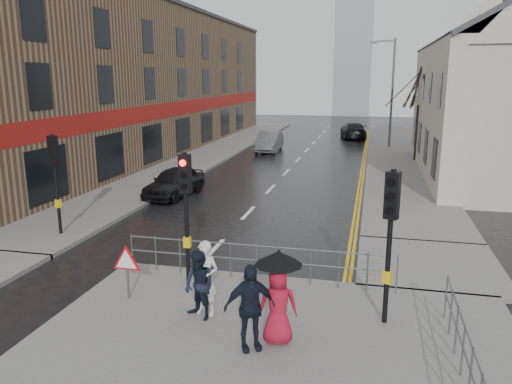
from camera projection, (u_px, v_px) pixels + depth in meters
The scene contains 23 objects.
ground at pixel (179, 287), 13.05m from camera, with size 120.00×120.00×0.00m, color black.
near_pavement at pixel (261, 376), 9.04m from camera, with size 10.00×9.00×0.14m, color #605E5B.
left_pavement at pixel (213, 151), 36.29m from camera, with size 4.00×44.00×0.14m, color #605E5B.
right_pavement at pixel (397, 153), 35.30m from camera, with size 4.00×40.00×0.14m, color #605E5B.
pavement_bridge_right at pixel (428, 264), 14.43m from camera, with size 4.00×4.20×0.14m, color #605E5B.
building_left_terrace at pixel (134, 82), 35.45m from camera, with size 8.00×42.00×10.00m, color brown.
church_tower at pixel (353, 50), 69.48m from camera, with size 5.00×5.00×18.00m, color gray.
traffic_signal_near_left at pixel (186, 195), 12.63m from camera, with size 0.28×0.27×3.40m.
traffic_signal_near_right at pixel (391, 220), 10.38m from camera, with size 0.34×0.33×3.40m.
traffic_signal_far_left at pixel (55, 167), 16.56m from camera, with size 0.34×0.33×3.40m.
guard_railing_front at pixel (256, 254), 12.99m from camera, with size 7.14×0.04×1.00m.
guard_railing_side at pixel (464, 340), 8.80m from camera, with size 0.04×4.54×1.00m.
warning_sign at pixel (127, 264), 11.85m from camera, with size 0.80×0.07×1.35m.
street_lamp at pixel (390, 86), 37.25m from camera, with size 1.83×0.25×8.00m.
tree_near at pixel (421, 81), 31.08m from camera, with size 2.40×2.40×6.58m.
tree_far at pixel (418, 89), 38.72m from camera, with size 2.40×2.40×5.64m.
pedestrian_a at pixel (205, 278), 11.10m from camera, with size 0.62×0.41×1.71m, color silver.
pedestrian_b at pixel (199, 285), 10.92m from camera, with size 0.75×0.59×1.55m, color black.
pedestrian_with_umbrella at pixel (278, 292), 9.86m from camera, with size 0.96×0.96×1.93m.
pedestrian_d at pixel (250, 307), 9.66m from camera, with size 1.03×0.43×1.75m, color black.
car_parked at pixel (174, 182), 22.82m from camera, with size 1.58×3.92×1.34m, color black.
car_mid at pixel (269, 142), 36.50m from camera, with size 1.53×4.40×1.45m, color #484A4D.
car_far at pixel (353, 130), 44.25m from camera, with size 1.99×4.90×1.42m, color black.
Camera 1 is at (4.74, -11.36, 5.37)m, focal length 35.00 mm.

